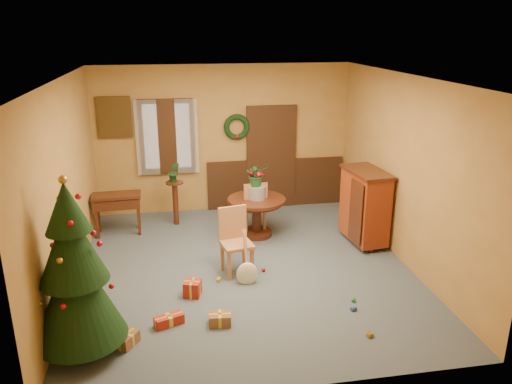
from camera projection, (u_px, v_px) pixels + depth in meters
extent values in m
plane|color=#3A4855|center=(245.00, 268.00, 7.73)|extent=(5.50, 5.50, 0.00)
plane|color=silver|center=(244.00, 78.00, 6.82)|extent=(5.50, 5.50, 0.00)
plane|color=olive|center=(224.00, 139.00, 9.85)|extent=(5.00, 0.00, 5.00)
plane|color=olive|center=(288.00, 263.00, 4.70)|extent=(5.00, 0.00, 5.00)
plane|color=olive|center=(65.00, 188.00, 6.87)|extent=(0.00, 5.50, 5.50)
plane|color=olive|center=(405.00, 171.00, 7.68)|extent=(0.00, 5.50, 5.50)
cube|color=black|center=(276.00, 183.00, 10.28)|extent=(2.80, 0.06, 1.00)
cube|color=black|center=(271.00, 157.00, 10.08)|extent=(1.00, 0.08, 2.10)
cube|color=white|center=(271.00, 159.00, 10.12)|extent=(0.80, 0.03, 1.90)
cube|color=black|center=(167.00, 137.00, 9.59)|extent=(1.05, 0.08, 1.45)
cube|color=white|center=(167.00, 136.00, 9.62)|extent=(0.88, 0.03, 1.25)
cube|color=white|center=(147.00, 138.00, 9.48)|extent=(0.42, 0.02, 1.45)
cube|color=white|center=(187.00, 137.00, 9.60)|extent=(0.42, 0.02, 1.45)
torus|color=black|center=(237.00, 127.00, 9.73)|extent=(0.51, 0.11, 0.51)
cube|color=#4C3819|center=(114.00, 117.00, 9.32)|extent=(0.62, 0.05, 0.78)
cube|color=gray|center=(115.00, 117.00, 9.35)|extent=(0.48, 0.02, 0.62)
cylinder|color=black|center=(257.00, 200.00, 8.75)|extent=(1.02, 1.02, 0.05)
cylinder|color=black|center=(257.00, 203.00, 8.77)|extent=(0.91, 0.91, 0.04)
cylinder|color=black|center=(257.00, 217.00, 8.85)|extent=(0.16, 0.16, 0.56)
cylinder|color=black|center=(257.00, 233.00, 8.95)|extent=(0.55, 0.55, 0.09)
cylinder|color=slate|center=(257.00, 192.00, 8.70)|extent=(0.32, 0.32, 0.23)
imported|color=#1E4C23|center=(257.00, 174.00, 8.60)|extent=(0.38, 0.33, 0.42)
cube|color=#99673D|center=(237.00, 245.00, 7.45)|extent=(0.51, 0.51, 0.05)
cube|color=#99673D|center=(232.00, 222.00, 7.54)|extent=(0.44, 0.13, 0.52)
cube|color=#99673D|center=(244.00, 253.00, 7.74)|extent=(0.06, 0.06, 0.45)
cube|color=#99673D|center=(222.00, 256.00, 7.62)|extent=(0.06, 0.06, 0.45)
cube|color=#99673D|center=(252.00, 262.00, 7.43)|extent=(0.06, 0.06, 0.45)
cube|color=#99673D|center=(229.00, 266.00, 7.31)|extent=(0.06, 0.06, 0.45)
cube|color=#99673D|center=(253.00, 208.00, 8.98)|extent=(0.47, 0.47, 0.05)
cube|color=#99673D|center=(256.00, 197.00, 8.72)|extent=(0.43, 0.09, 0.50)
cube|color=#99673D|center=(246.00, 225.00, 8.86)|extent=(0.05, 0.05, 0.43)
cube|color=#99673D|center=(265.00, 223.00, 8.95)|extent=(0.05, 0.05, 0.43)
cube|color=#99673D|center=(241.00, 218.00, 9.17)|extent=(0.05, 0.05, 0.43)
cube|color=#99673D|center=(259.00, 216.00, 9.26)|extent=(0.05, 0.05, 0.43)
cylinder|color=black|center=(176.00, 204.00, 9.35)|extent=(0.10, 0.10, 0.81)
cylinder|color=black|center=(174.00, 183.00, 9.22)|extent=(0.32, 0.32, 0.03)
imported|color=#19471E|center=(174.00, 172.00, 9.15)|extent=(0.21, 0.18, 0.37)
cylinder|color=#382111|center=(83.00, 342.00, 5.74)|extent=(0.13, 0.13, 0.22)
cone|color=black|center=(77.00, 290.00, 5.53)|extent=(1.03, 1.03, 1.21)
cone|color=black|center=(71.00, 244.00, 5.35)|extent=(0.75, 0.75, 0.89)
cone|color=black|center=(66.00, 207.00, 5.22)|extent=(0.49, 0.49, 0.56)
sphere|color=#C2862D|center=(63.00, 180.00, 5.12)|extent=(0.09, 0.09, 0.09)
cube|color=black|center=(116.00, 195.00, 8.82)|extent=(0.86, 0.45, 0.05)
cube|color=black|center=(117.00, 202.00, 8.86)|extent=(0.81, 0.41, 0.18)
cube|color=black|center=(98.00, 217.00, 8.88)|extent=(0.06, 0.30, 0.69)
cube|color=black|center=(139.00, 214.00, 9.00)|extent=(0.06, 0.30, 0.69)
cube|color=#5C150A|center=(365.00, 206.00, 8.46)|extent=(0.57, 1.00, 1.19)
cube|color=black|center=(367.00, 172.00, 8.26)|extent=(0.63, 1.06, 0.05)
cylinder|color=black|center=(371.00, 250.00, 8.28)|extent=(0.07, 0.07, 0.09)
cylinder|color=black|center=(354.00, 231.00, 9.03)|extent=(0.07, 0.07, 0.09)
cube|color=brown|center=(220.00, 319.00, 6.27)|extent=(0.29, 0.23, 0.15)
cube|color=gold|center=(220.00, 319.00, 6.27)|extent=(0.28, 0.05, 0.15)
cube|color=gold|center=(220.00, 319.00, 6.27)|extent=(0.06, 0.21, 0.15)
cube|color=#A52516|center=(192.00, 288.00, 6.93)|extent=(0.27, 0.27, 0.22)
cube|color=gold|center=(192.00, 288.00, 6.93)|extent=(0.22, 0.09, 0.22)
cube|color=gold|center=(192.00, 288.00, 6.93)|extent=(0.09, 0.22, 0.22)
cube|color=brown|center=(127.00, 339.00, 5.86)|extent=(0.31, 0.33, 0.15)
cube|color=gold|center=(127.00, 339.00, 5.86)|extent=(0.18, 0.24, 0.15)
cube|color=gold|center=(127.00, 339.00, 5.86)|extent=(0.18, 0.14, 0.15)
cube|color=#A52516|center=(169.00, 320.00, 6.26)|extent=(0.39, 0.27, 0.13)
cube|color=gold|center=(169.00, 320.00, 6.26)|extent=(0.35, 0.16, 0.13)
cube|color=gold|center=(169.00, 320.00, 6.26)|extent=(0.10, 0.16, 0.13)
cube|color=#24479D|center=(354.00, 309.00, 6.58)|extent=(0.09, 0.08, 0.05)
sphere|color=#22803B|center=(353.00, 300.00, 6.79)|extent=(0.06, 0.06, 0.06)
cube|color=gold|center=(219.00, 280.00, 7.34)|extent=(0.08, 0.09, 0.05)
sphere|color=red|center=(264.00, 270.00, 7.63)|extent=(0.06, 0.06, 0.06)
cube|color=#C2862D|center=(370.00, 335.00, 6.02)|extent=(0.09, 0.08, 0.05)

